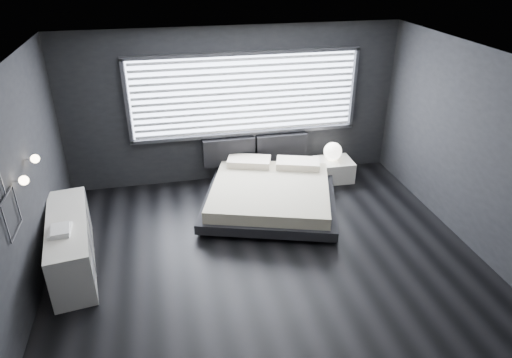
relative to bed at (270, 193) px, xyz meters
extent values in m
plane|color=black|center=(-0.38, -1.49, -0.26)|extent=(6.00, 6.00, 0.00)
plane|color=silver|center=(-0.38, -1.49, 2.54)|extent=(6.00, 6.00, 0.00)
cube|color=black|center=(-0.38, 1.26, 1.14)|extent=(6.00, 0.04, 2.80)
cube|color=black|center=(-0.38, -4.24, 1.14)|extent=(6.00, 0.04, 2.80)
cube|color=black|center=(-3.38, -1.49, 1.14)|extent=(0.04, 5.50, 2.80)
cube|color=black|center=(2.62, -1.49, 1.14)|extent=(0.04, 5.50, 2.80)
cube|color=white|center=(-0.18, 1.24, 1.35)|extent=(4.00, 0.02, 1.38)
cube|color=#47474C|center=(-2.22, 1.21, 1.35)|extent=(0.06, 0.08, 1.48)
cube|color=#47474C|center=(1.86, 1.21, 1.35)|extent=(0.06, 0.08, 1.48)
cube|color=#47474C|center=(-0.18, 1.21, 2.08)|extent=(4.14, 0.08, 0.06)
cube|color=#47474C|center=(-0.18, 1.21, 0.62)|extent=(4.14, 0.08, 0.06)
cube|color=silver|center=(-0.18, 1.18, 1.35)|extent=(3.94, 0.03, 1.32)
cube|color=black|center=(-0.51, 1.15, 0.31)|extent=(0.96, 0.16, 0.52)
cube|color=black|center=(0.49, 1.15, 0.31)|extent=(0.96, 0.16, 0.52)
cylinder|color=silver|center=(-3.33, -1.44, 1.34)|extent=(0.10, 0.02, 0.02)
sphere|color=#FFE5B7|center=(-3.26, -1.44, 1.34)|extent=(0.11, 0.11, 0.11)
cylinder|color=silver|center=(-3.33, -0.84, 1.34)|extent=(0.10, 0.02, 0.02)
sphere|color=#FFE5B7|center=(-3.26, -0.84, 1.34)|extent=(0.11, 0.11, 0.11)
cube|color=#47474C|center=(-3.36, -2.04, 1.36)|extent=(0.01, 0.46, 0.02)
cube|color=#47474C|center=(-3.36, -1.81, 1.59)|extent=(0.01, 0.02, 0.46)
cube|color=#47474C|center=(-3.36, -1.79, 1.35)|extent=(0.01, 0.46, 0.02)
cube|color=#47474C|center=(-3.36, -1.79, 0.89)|extent=(0.01, 0.46, 0.02)
cube|color=#47474C|center=(-3.36, -1.56, 1.12)|extent=(0.01, 0.02, 0.46)
cube|color=#47474C|center=(-3.36, -2.02, 1.12)|extent=(0.01, 0.02, 0.46)
cube|color=black|center=(-1.15, -0.55, -0.22)|extent=(0.15, 0.15, 0.08)
cube|color=black|center=(0.62, -1.11, -0.22)|extent=(0.15, 0.15, 0.08)
cube|color=black|center=(-0.65, 1.03, -0.22)|extent=(0.15, 0.15, 0.08)
cube|color=black|center=(1.12, 0.47, -0.22)|extent=(0.15, 0.15, 0.08)
cube|color=black|center=(-0.01, -0.04, -0.10)|extent=(2.67, 2.61, 0.16)
cube|color=#B6AF94|center=(-0.01, -0.04, 0.07)|extent=(2.41, 2.41, 0.20)
cube|color=#EEE0C7|center=(-0.20, 0.82, 0.24)|extent=(0.85, 0.62, 0.13)
cube|color=#EEE0C7|center=(0.64, 0.56, 0.24)|extent=(0.85, 0.62, 0.13)
cube|color=silver|center=(1.41, 0.76, -0.06)|extent=(0.68, 0.57, 0.39)
sphere|color=white|center=(1.38, 0.80, 0.30)|extent=(0.34, 0.34, 0.34)
cube|color=silver|center=(-3.03, -0.99, 0.11)|extent=(0.77, 1.90, 0.74)
cube|color=#47474C|center=(-2.77, -0.95, 0.11)|extent=(0.27, 1.81, 0.72)
cube|color=white|center=(-3.06, -1.25, 0.50)|extent=(0.27, 0.35, 0.04)
cube|color=white|center=(-3.05, -1.27, 0.54)|extent=(0.26, 0.33, 0.03)
camera|label=1|loc=(-1.63, -6.49, 3.75)|focal=32.00mm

